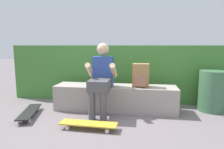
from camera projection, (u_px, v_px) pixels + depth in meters
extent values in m
plane|color=slate|center=(113.00, 115.00, 3.30)|extent=(24.00, 24.00, 0.00)
cube|color=#9E938B|center=(115.00, 98.00, 3.52)|extent=(2.14, 0.48, 0.44)
cube|color=#2D4793|center=(103.00, 72.00, 3.41)|extent=(0.34, 0.22, 0.52)
sphere|color=#D8AD84|center=(103.00, 49.00, 3.35)|extent=(0.21, 0.21, 0.21)
cube|color=#4C4C51|center=(99.00, 85.00, 3.13)|extent=(0.32, 0.40, 0.17)
cylinder|color=#4C4C51|center=(92.00, 106.00, 3.04)|extent=(0.11, 0.11, 0.44)
cylinder|color=#4C4C51|center=(103.00, 107.00, 3.02)|extent=(0.11, 0.11, 0.44)
cylinder|color=#D8AD84|center=(90.00, 70.00, 3.30)|extent=(0.09, 0.33, 0.27)
cylinder|color=#D8AD84|center=(113.00, 70.00, 3.24)|extent=(0.09, 0.33, 0.27)
cube|color=gold|center=(88.00, 124.00, 2.72)|extent=(0.81, 0.23, 0.02)
cylinder|color=silver|center=(109.00, 127.00, 2.75)|extent=(0.06, 0.03, 0.05)
cylinder|color=silver|center=(107.00, 131.00, 2.61)|extent=(0.06, 0.03, 0.05)
cylinder|color=silver|center=(71.00, 124.00, 2.85)|extent=(0.06, 0.03, 0.05)
cylinder|color=silver|center=(67.00, 128.00, 2.71)|extent=(0.06, 0.03, 0.05)
cube|color=black|center=(29.00, 111.00, 3.22)|extent=(0.41, 0.82, 0.02)
cylinder|color=silver|center=(30.00, 109.00, 3.49)|extent=(0.05, 0.06, 0.05)
cylinder|color=silver|center=(39.00, 109.00, 3.51)|extent=(0.05, 0.06, 0.05)
cylinder|color=silver|center=(19.00, 121.00, 2.94)|extent=(0.05, 0.06, 0.05)
cylinder|color=silver|center=(29.00, 121.00, 2.96)|extent=(0.05, 0.06, 0.05)
cube|color=#A37A47|center=(141.00, 75.00, 3.39)|extent=(0.28, 0.18, 0.40)
cube|color=#9D674D|center=(141.00, 81.00, 3.29)|extent=(0.20, 0.05, 0.18)
cube|color=#3E7831|center=(118.00, 72.00, 4.22)|extent=(4.48, 0.53, 1.15)
cylinder|color=#3D6B47|center=(212.00, 91.00, 3.46)|extent=(0.45, 0.45, 0.72)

